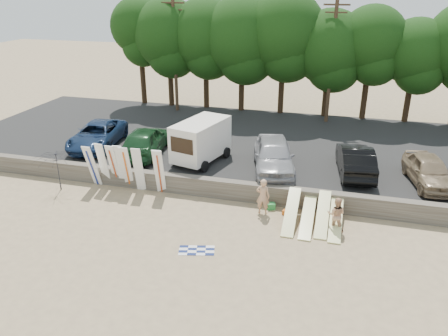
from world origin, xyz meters
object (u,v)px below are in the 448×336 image
(car_3, at_px, (355,160))
(beachgoer_b, at_px, (336,214))
(beachgoer_a, at_px, (263,196))
(cooler, at_px, (271,206))
(car_2, at_px, (274,155))
(box_trailer, at_px, (201,139))
(car_4, at_px, (429,171))
(car_0, at_px, (97,135))
(car_1, at_px, (145,141))
(beach_umbrella, at_px, (57,171))

(car_3, xyz_separation_m, beachgoer_b, (-0.78, -5.26, -0.67))
(beachgoer_a, bearing_deg, cooler, -121.30)
(car_3, xyz_separation_m, cooler, (-3.91, -4.00, -1.34))
(car_2, bearing_deg, box_trailer, 163.71)
(car_4, bearing_deg, car_0, 167.77)
(box_trailer, xyz_separation_m, car_3, (8.66, 0.51, -0.56))
(car_0, xyz_separation_m, car_1, (3.56, -0.49, 0.12))
(car_3, xyz_separation_m, beachgoer_a, (-4.24, -4.52, -0.59))
(box_trailer, xyz_separation_m, beach_umbrella, (-6.69, -4.34, -0.96))
(car_2, relative_size, cooler, 13.92)
(cooler, distance_m, beach_umbrella, 11.52)
(box_trailer, distance_m, car_0, 7.23)
(car_0, bearing_deg, car_3, -9.13)
(car_4, bearing_deg, beach_umbrella, -177.31)
(cooler, bearing_deg, car_0, 138.60)
(car_0, distance_m, car_1, 3.59)
(car_0, relative_size, cooler, 14.31)
(cooler, bearing_deg, beach_umbrella, 162.23)
(car_1, distance_m, car_4, 15.94)
(car_3, relative_size, beachgoer_b, 2.94)
(box_trailer, bearing_deg, car_0, -170.93)
(car_2, xyz_separation_m, car_3, (4.37, 0.77, -0.10))
(car_0, relative_size, beachgoer_a, 2.99)
(box_trailer, distance_m, car_4, 12.34)
(car_1, distance_m, cooler, 9.26)
(car_3, relative_size, car_4, 1.10)
(cooler, bearing_deg, car_4, 3.18)
(car_2, bearing_deg, beachgoer_a, -100.99)
(car_3, height_order, beachgoer_a, car_3)
(beachgoer_b, bearing_deg, car_3, -95.19)
(cooler, bearing_deg, car_2, 76.06)
(car_3, bearing_deg, car_1, -5.19)
(cooler, xyz_separation_m, beach_umbrella, (-11.45, -0.85, 0.94))
(car_0, distance_m, beachgoer_a, 12.52)
(beach_umbrella, bearing_deg, beachgoer_b, -1.62)
(car_4, distance_m, beach_umbrella, 19.53)
(car_0, bearing_deg, cooler, -27.79)
(beach_umbrella, bearing_deg, cooler, 4.26)
(car_3, height_order, beach_umbrella, car_3)
(car_1, bearing_deg, car_3, 174.49)
(car_2, bearing_deg, cooler, -94.77)
(box_trailer, height_order, beachgoer_a, box_trailer)
(car_0, bearing_deg, box_trailer, -14.03)
(car_3, relative_size, cooler, 12.76)
(car_1, relative_size, beachgoer_a, 2.81)
(car_2, height_order, beachgoer_a, car_2)
(car_3, xyz_separation_m, beach_umbrella, (-15.35, -4.85, -0.40))
(beachgoer_b, bearing_deg, car_2, -48.19)
(box_trailer, relative_size, beach_umbrella, 1.70)
(box_trailer, xyz_separation_m, car_4, (12.33, 0.08, -0.61))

